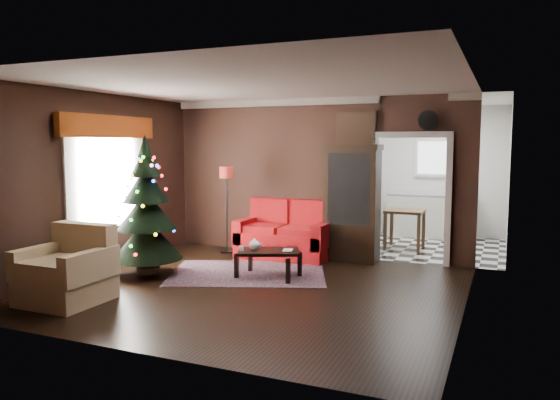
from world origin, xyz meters
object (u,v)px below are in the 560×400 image
at_px(loveseat, 285,230).
at_px(armchair, 65,266).
at_px(christmas_tree, 147,207).
at_px(coffee_table, 268,263).
at_px(curio_cabinet, 352,206).
at_px(kitchen_table, 405,229).
at_px(floor_lamp, 227,210).
at_px(wall_clock, 428,120).
at_px(teapot, 254,245).

relative_size(loveseat, armchair, 1.70).
distance_m(christmas_tree, coffee_table, 2.03).
distance_m(loveseat, coffee_table, 1.48).
bearing_deg(curio_cabinet, armchair, -125.39).
bearing_deg(kitchen_table, christmas_tree, -131.66).
relative_size(floor_lamp, wall_clock, 4.81).
relative_size(loveseat, wall_clock, 5.31).
distance_m(armchair, teapot, 2.63).
height_order(loveseat, teapot, loveseat).
distance_m(loveseat, christmas_tree, 2.51).
bearing_deg(teapot, christmas_tree, -163.40).
bearing_deg(wall_clock, armchair, -134.47).
xyz_separation_m(curio_cabinet, kitchen_table, (0.65, 1.43, -0.57)).
distance_m(curio_cabinet, wall_clock, 1.88).
height_order(curio_cabinet, floor_lamp, curio_cabinet).
bearing_deg(armchair, wall_clock, 45.82).
distance_m(christmas_tree, kitchen_table, 4.92).
bearing_deg(christmas_tree, curio_cabinet, 40.48).
height_order(loveseat, christmas_tree, christmas_tree).
xyz_separation_m(wall_clock, kitchen_table, (-0.55, 1.25, -2.00)).
height_order(christmas_tree, kitchen_table, christmas_tree).
relative_size(floor_lamp, christmas_tree, 0.76).
height_order(teapot, wall_clock, wall_clock).
bearing_deg(floor_lamp, loveseat, 14.32).
xyz_separation_m(loveseat, floor_lamp, (-1.01, -0.26, 0.33)).
relative_size(christmas_tree, wall_clock, 6.34).
xyz_separation_m(loveseat, curio_cabinet, (1.15, 0.22, 0.45)).
height_order(floor_lamp, wall_clock, wall_clock).
xyz_separation_m(curio_cabinet, floor_lamp, (-2.16, -0.48, -0.12)).
bearing_deg(loveseat, armchair, -113.28).
height_order(christmas_tree, coffee_table, christmas_tree).
distance_m(loveseat, teapot, 1.52).
bearing_deg(wall_clock, kitchen_table, 113.75).
bearing_deg(coffee_table, loveseat, 102.81).
distance_m(loveseat, wall_clock, 3.04).
distance_m(coffee_table, teapot, 0.36).
height_order(loveseat, armchair, loveseat).
relative_size(christmas_tree, kitchen_table, 2.71).
height_order(armchair, coffee_table, armchair).
height_order(loveseat, kitchen_table, loveseat).
bearing_deg(christmas_tree, kitchen_table, 48.34).
height_order(floor_lamp, teapot, floor_lamp).
distance_m(curio_cabinet, floor_lamp, 2.22).
xyz_separation_m(armchair, teapot, (1.67, 2.03, 0.04)).
xyz_separation_m(loveseat, teapot, (0.14, -1.52, 0.00)).
height_order(curio_cabinet, christmas_tree, christmas_tree).
bearing_deg(armchair, christmas_tree, 87.01).
distance_m(floor_lamp, coffee_table, 1.87).
bearing_deg(floor_lamp, wall_clock, 11.08).
bearing_deg(curio_cabinet, loveseat, -169.17).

